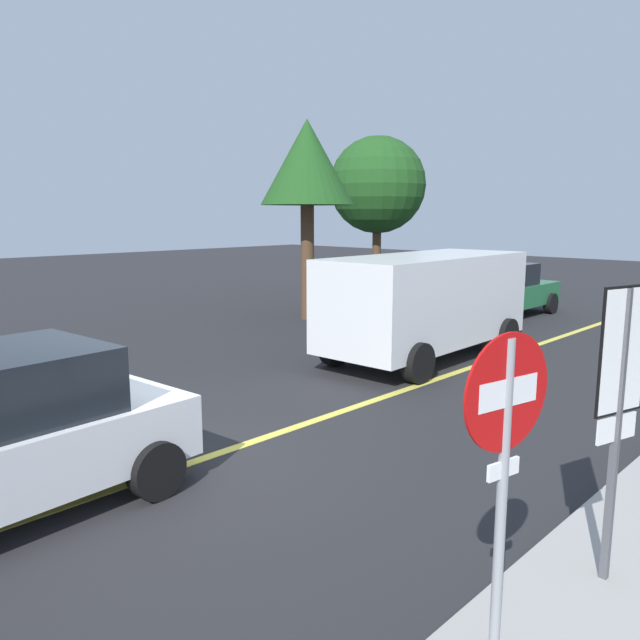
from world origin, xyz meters
name	(u,v)px	position (x,y,z in m)	size (l,w,h in m)	color
ground_plane	(172,470)	(0.00, 0.00, 0.00)	(80.00, 80.00, 0.00)	#262628
lane_marking_centre	(339,412)	(3.00, 0.00, 0.01)	(28.00, 0.16, 0.01)	#E0D14C
stop_sign	(504,448)	(-0.36, -4.44, 1.60)	(0.75, 0.18, 2.34)	gray
speed_limit_sign	(620,384)	(1.07, -4.64, 1.76)	(0.52, 0.17, 2.52)	#4C4C51
white_van	(427,299)	(7.03, 1.16, 1.27)	(5.25, 2.38, 2.20)	white
car_green_near_curb	(502,290)	(13.22, 2.67, 0.80)	(4.29, 2.09, 1.60)	#236B3D
tree_left_verge	(378,186)	(13.70, 7.89, 4.06)	(3.42, 3.42, 5.78)	#513823
tree_centre_verge	(307,165)	(8.81, 6.52, 4.42)	(2.68, 2.68, 5.69)	#513823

